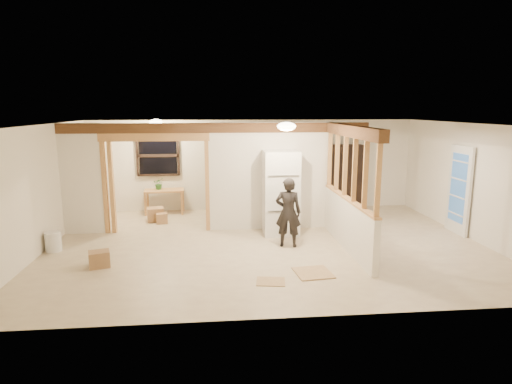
{
  "coord_description": "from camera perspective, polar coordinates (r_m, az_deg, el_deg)",
  "views": [
    {
      "loc": [
        -1.06,
        -8.59,
        2.83
      ],
      "look_at": [
        -0.19,
        0.4,
        1.04
      ],
      "focal_mm": 30.0,
      "sensor_mm": 36.0,
      "label": 1
    }
  ],
  "objects": [
    {
      "name": "woman",
      "position": [
        8.78,
        4.31,
        -2.71
      ],
      "size": [
        0.6,
        0.46,
        1.45
      ],
      "primitive_type": "imported",
      "rotation": [
        0.0,
        0.0,
        2.9
      ],
      "color": "black",
      "rests_on": "floor"
    },
    {
      "name": "floor_panel_near",
      "position": [
        7.61,
        7.63,
        -10.63
      ],
      "size": [
        0.67,
        0.67,
        0.02
      ],
      "primitive_type": "cube",
      "rotation": [
        0.0,
        0.0,
        0.12
      ],
      "color": "tan",
      "rests_on": "floor"
    },
    {
      "name": "stud_partition",
      "position": [
        8.69,
        12.4,
        3.2
      ],
      "size": [
        0.14,
        3.2,
        1.32
      ],
      "primitive_type": "cube",
      "color": "tan",
      "rests_on": "pony_wall"
    },
    {
      "name": "partition_center",
      "position": [
        9.99,
        1.8,
        2.09
      ],
      "size": [
        2.8,
        0.12,
        2.5
      ],
      "primitive_type": "cube",
      "color": "silver",
      "rests_on": "floor"
    },
    {
      "name": "floor_panel_far",
      "position": [
        7.21,
        1.97,
        -11.84
      ],
      "size": [
        0.52,
        0.44,
        0.02
      ],
      "primitive_type": "cube",
      "rotation": [
        0.0,
        0.0,
        -0.15
      ],
      "color": "tan",
      "rests_on": "floor"
    },
    {
      "name": "ceiling_dome_main",
      "position": [
        8.21,
        4.08,
        8.73
      ],
      "size": [
        0.36,
        0.36,
        0.16
      ],
      "primitive_type": "ellipsoid",
      "color": "#FFEABF",
      "rests_on": "ceiling"
    },
    {
      "name": "floor",
      "position": [
        9.1,
        1.47,
        -6.95
      ],
      "size": [
        9.0,
        6.5,
        0.01
      ],
      "primitive_type": "cube",
      "color": "beige",
      "rests_on": "ground"
    },
    {
      "name": "window_back",
      "position": [
        11.92,
        -12.95,
        4.75
      ],
      "size": [
        1.12,
        0.1,
        1.1
      ],
      "primitive_type": "cube",
      "color": "black",
      "rests_on": "wall_back"
    },
    {
      "name": "wall_front",
      "position": [
        5.66,
        5.53,
        -5.04
      ],
      "size": [
        9.0,
        0.01,
        2.5
      ],
      "primitive_type": "cube",
      "color": "silver",
      "rests_on": "floor"
    },
    {
      "name": "header_beam_right",
      "position": [
        8.62,
        12.6,
        7.94
      ],
      "size": [
        0.18,
        3.3,
        0.22
      ],
      "primitive_type": "cube",
      "color": "brown",
      "rests_on": "ceiling"
    },
    {
      "name": "hanging_bulb",
      "position": [
        10.25,
        -10.85,
        7.36
      ],
      "size": [
        0.07,
        0.07,
        0.07
      ],
      "primitive_type": "ellipsoid",
      "color": "#FFD88C",
      "rests_on": "ceiling"
    },
    {
      "name": "refrigerator",
      "position": [
        9.65,
        3.3,
        -0.09
      ],
      "size": [
        0.78,
        0.76,
        1.89
      ],
      "primitive_type": "cube",
      "color": "silver",
      "rests_on": "floor"
    },
    {
      "name": "ceiling",
      "position": [
        8.66,
        1.55,
        9.01
      ],
      "size": [
        9.0,
        6.5,
        0.01
      ],
      "primitive_type": "cube",
      "color": "white"
    },
    {
      "name": "work_table",
      "position": [
        11.83,
        -12.09,
        -1.26
      ],
      "size": [
        1.09,
        0.61,
        0.66
      ],
      "primitive_type": "cube",
      "rotation": [
        0.0,
        0.0,
        0.09
      ],
      "color": "tan",
      "rests_on": "floor"
    },
    {
      "name": "header_beam_back",
      "position": [
        9.8,
        -5.21,
        8.52
      ],
      "size": [
        7.0,
        0.18,
        0.22
      ],
      "primitive_type": "cube",
      "color": "brown",
      "rests_on": "ceiling"
    },
    {
      "name": "box_util_a",
      "position": [
        11.13,
        -13.25,
        -2.93
      ],
      "size": [
        0.46,
        0.41,
        0.34
      ],
      "primitive_type": "cube",
      "rotation": [
        0.0,
        0.0,
        0.18
      ],
      "color": "#9E744C",
      "rests_on": "floor"
    },
    {
      "name": "wall_left",
      "position": [
        9.38,
        -26.93,
        0.28
      ],
      "size": [
        0.01,
        6.5,
        2.5
      ],
      "primitive_type": "cube",
      "color": "silver",
      "rests_on": "floor"
    },
    {
      "name": "french_door",
      "position": [
        10.68,
        25.46,
        0.24
      ],
      "size": [
        0.12,
        0.86,
        2.0
      ],
      "primitive_type": "cube",
      "color": "white",
      "rests_on": "floor"
    },
    {
      "name": "wall_back",
      "position": [
        11.99,
        -0.39,
        3.62
      ],
      "size": [
        9.0,
        0.01,
        2.5
      ],
      "primitive_type": "cube",
      "color": "silver",
      "rests_on": "floor"
    },
    {
      "name": "ceiling_dome_util",
      "position": [
        10.99,
        -13.21,
        9.08
      ],
      "size": [
        0.32,
        0.32,
        0.14
      ],
      "primitive_type": "ellipsoid",
      "color": "#FFEABF",
      "rests_on": "ceiling"
    },
    {
      "name": "bucket",
      "position": [
        9.51,
        -25.41,
        -5.98
      ],
      "size": [
        0.33,
        0.33,
        0.4
      ],
      "primitive_type": "cylinder",
      "rotation": [
        0.0,
        0.0,
        -0.05
      ],
      "color": "white",
      "rests_on": "floor"
    },
    {
      "name": "box_front",
      "position": [
        8.29,
        -20.17,
        -8.4
      ],
      "size": [
        0.43,
        0.38,
        0.29
      ],
      "primitive_type": "cube",
      "rotation": [
        0.0,
        0.0,
        0.29
      ],
      "color": "#9E744C",
      "rests_on": "floor"
    },
    {
      "name": "potted_plant",
      "position": [
        11.81,
        -12.81,
        1.1
      ],
      "size": [
        0.3,
        0.27,
        0.32
      ],
      "primitive_type": "imported",
      "rotation": [
        0.0,
        0.0,
        0.07
      ],
      "color": "#2B6A25",
      "rests_on": "work_table"
    },
    {
      "name": "shop_vac",
      "position": [
        11.76,
        -20.87,
        -2.0
      ],
      "size": [
        0.57,
        0.57,
        0.59
      ],
      "primitive_type": "cylinder",
      "rotation": [
        0.0,
        0.0,
        0.3
      ],
      "color": "#AB0B10",
      "rests_on": "floor"
    },
    {
      "name": "wall_right",
      "position": [
        10.35,
        27.07,
        1.18
      ],
      "size": [
        0.01,
        6.5,
        2.5
      ],
      "primitive_type": "cube",
      "color": "silver",
      "rests_on": "floor"
    },
    {
      "name": "partition_left_stub",
      "position": [
        10.35,
        -22.24,
        1.58
      ],
      "size": [
        0.9,
        0.12,
        2.5
      ],
      "primitive_type": "cube",
      "color": "silver",
      "rests_on": "floor"
    },
    {
      "name": "doorway_frame",
      "position": [
        10.03,
        -13.11,
        0.97
      ],
      "size": [
        2.46,
        0.14,
        2.2
      ],
      "primitive_type": "cube",
      "color": "tan",
      "rests_on": "floor"
    },
    {
      "name": "bookshelf",
      "position": [
        12.33,
        11.81,
        1.99
      ],
      "size": [
        0.91,
        0.3,
        1.82
      ],
      "primitive_type": "cube",
      "color": "black",
      "rests_on": "floor"
    },
    {
      "name": "pony_wall",
      "position": [
        8.92,
        12.09,
        -4.2
      ],
      "size": [
        0.12,
        3.2,
        1.0
      ],
      "primitive_type": "cube",
      "color": "silver",
      "rests_on": "floor"
    },
    {
      "name": "box_util_b",
      "position": [
        10.92,
        -12.45,
        -3.41
      ],
      "size": [
        0.31,
        0.31,
        0.25
      ],
      "primitive_type": "cube",
      "rotation": [
        0.0,
        0.0,
        0.16
      ],
      "color": "#9E744C",
      "rests_on": "floor"
    }
  ]
}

